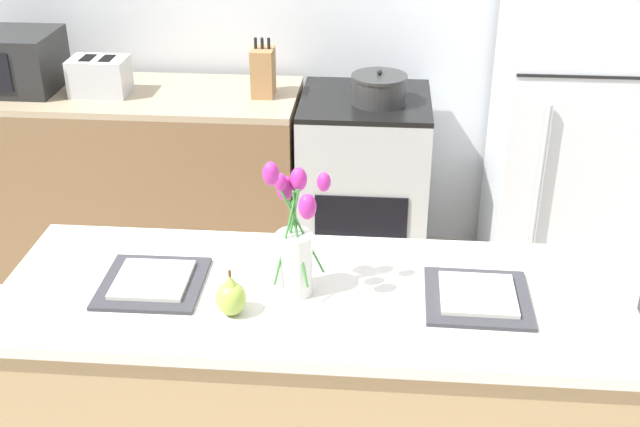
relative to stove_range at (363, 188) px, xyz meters
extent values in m
cube|color=tan|center=(-0.10, -1.60, -0.03)|extent=(1.76, 0.62, 0.86)
cube|color=beige|center=(-0.10, -1.60, 0.42)|extent=(1.80, 0.66, 0.03)
cube|color=brown|center=(-1.16, 0.00, -0.01)|extent=(1.68, 0.60, 0.89)
cube|color=tan|center=(-1.16, 0.00, 0.44)|extent=(1.68, 0.60, 0.03)
cube|color=#B2B5B7|center=(0.00, 0.00, -0.01)|extent=(0.60, 0.60, 0.89)
cube|color=black|center=(0.00, 0.00, 0.45)|extent=(0.60, 0.60, 0.02)
cube|color=black|center=(0.00, -0.30, -0.05)|extent=(0.42, 0.01, 0.29)
cube|color=silver|center=(0.95, 0.00, 0.46)|extent=(0.68, 0.64, 1.85)
cube|color=black|center=(0.95, -0.32, 0.69)|extent=(0.67, 0.01, 0.01)
cylinder|color=#B2B5B7|center=(0.76, -0.34, 0.17)|extent=(0.02, 0.02, 0.80)
cylinder|color=silver|center=(-0.15, -1.61, 0.53)|extent=(0.10, 0.10, 0.19)
cylinder|color=#3D8438|center=(-0.13, -1.60, 0.63)|extent=(0.12, 0.02, 0.27)
ellipsoid|color=#B22889|center=(-0.07, -1.59, 0.78)|extent=(0.04, 0.04, 0.06)
cylinder|color=#3D8438|center=(-0.14, -1.59, 0.62)|extent=(0.02, 0.03, 0.27)
ellipsoid|color=#B22889|center=(-0.14, -1.58, 0.78)|extent=(0.05, 0.05, 0.07)
cylinder|color=#3D8438|center=(-0.17, -1.59, 0.60)|extent=(0.03, 0.04, 0.24)
ellipsoid|color=#B22889|center=(-0.18, -1.57, 0.74)|extent=(0.05, 0.05, 0.07)
cylinder|color=#3D8438|center=(-0.16, -1.60, 0.62)|extent=(0.06, 0.01, 0.28)
ellipsoid|color=#B22889|center=(-0.19, -1.60, 0.77)|extent=(0.03, 0.03, 0.05)
cylinder|color=#3D8438|center=(-0.17, -1.62, 0.65)|extent=(0.08, 0.09, 0.32)
ellipsoid|color=#B22889|center=(-0.20, -1.66, 0.83)|extent=(0.04, 0.04, 0.07)
cylinder|color=#3D8438|center=(-0.14, -1.63, 0.60)|extent=(0.06, 0.09, 0.23)
ellipsoid|color=#B22889|center=(-0.11, -1.67, 0.74)|extent=(0.05, 0.05, 0.07)
ellipsoid|color=#9EBC47|center=(-0.31, -1.73, 0.48)|extent=(0.08, 0.08, 0.10)
cone|color=#9EBC47|center=(-0.31, -1.73, 0.54)|extent=(0.05, 0.05, 0.04)
cylinder|color=brown|center=(-0.31, -1.73, 0.56)|extent=(0.01, 0.01, 0.02)
cube|color=#333338|center=(-0.56, -1.61, 0.44)|extent=(0.30, 0.30, 0.01)
cube|color=silver|center=(-0.56, -1.61, 0.45)|extent=(0.21, 0.21, 0.01)
cube|color=#333338|center=(0.36, -1.61, 0.44)|extent=(0.30, 0.30, 0.01)
cube|color=silver|center=(0.36, -1.61, 0.45)|extent=(0.21, 0.21, 0.01)
cube|color=#B7BABC|center=(-1.23, -0.04, 0.54)|extent=(0.26, 0.18, 0.17)
cube|color=black|center=(-1.28, -0.04, 0.63)|extent=(0.05, 0.11, 0.01)
cube|color=black|center=(-1.19, -0.04, 0.63)|extent=(0.05, 0.11, 0.01)
cube|color=black|center=(-1.37, -0.04, 0.57)|extent=(0.02, 0.02, 0.02)
cylinder|color=#2D2D2D|center=(0.06, -0.06, 0.52)|extent=(0.25, 0.25, 0.12)
cylinder|color=#2D2D2D|center=(0.06, -0.06, 0.58)|extent=(0.25, 0.25, 0.01)
sphere|color=black|center=(0.06, -0.06, 0.60)|extent=(0.02, 0.02, 0.02)
cube|color=black|center=(-1.69, 0.00, 0.59)|extent=(0.48, 0.36, 0.27)
cube|color=#A37547|center=(-0.47, 0.00, 0.57)|extent=(0.10, 0.14, 0.22)
cylinder|color=black|center=(-0.50, 0.00, 0.70)|extent=(0.01, 0.01, 0.05)
cylinder|color=black|center=(-0.47, 0.00, 0.70)|extent=(0.01, 0.01, 0.05)
cylinder|color=black|center=(-0.44, 0.00, 0.70)|extent=(0.01, 0.01, 0.05)
camera|label=1|loc=(0.08, -3.52, 1.69)|focal=45.00mm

